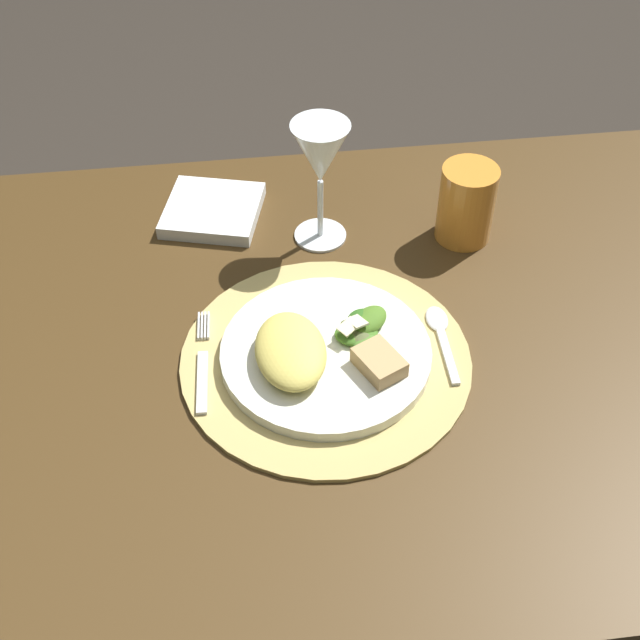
{
  "coord_description": "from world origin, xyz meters",
  "views": [
    {
      "loc": [
        -0.09,
        -0.71,
        1.48
      ],
      "look_at": [
        -0.0,
        0.02,
        0.73
      ],
      "focal_mm": 47.96,
      "sensor_mm": 36.0,
      "label": 1
    }
  ],
  "objects_px": {
    "dinner_plate": "(325,353)",
    "wine_glass": "(320,158)",
    "dining_table": "(322,437)",
    "amber_tumbler": "(466,204)",
    "fork": "(203,366)",
    "spoon": "(440,330)",
    "napkin": "(213,210)"
  },
  "relations": [
    {
      "from": "spoon",
      "to": "amber_tumbler",
      "type": "relative_size",
      "value": 1.19
    },
    {
      "from": "spoon",
      "to": "wine_glass",
      "type": "distance_m",
      "value": 0.27
    },
    {
      "from": "fork",
      "to": "spoon",
      "type": "height_order",
      "value": "spoon"
    },
    {
      "from": "napkin",
      "to": "fork",
      "type": "bearing_deg",
      "value": -94.37
    },
    {
      "from": "amber_tumbler",
      "to": "fork",
      "type": "bearing_deg",
      "value": -150.33
    },
    {
      "from": "dinner_plate",
      "to": "wine_glass",
      "type": "distance_m",
      "value": 0.26
    },
    {
      "from": "dining_table",
      "to": "amber_tumbler",
      "type": "height_order",
      "value": "amber_tumbler"
    },
    {
      "from": "napkin",
      "to": "spoon",
      "type": "bearing_deg",
      "value": -45.34
    },
    {
      "from": "wine_glass",
      "to": "amber_tumbler",
      "type": "relative_size",
      "value": 1.63
    },
    {
      "from": "dining_table",
      "to": "fork",
      "type": "bearing_deg",
      "value": -169.19
    },
    {
      "from": "dining_table",
      "to": "spoon",
      "type": "height_order",
      "value": "spoon"
    },
    {
      "from": "napkin",
      "to": "wine_glass",
      "type": "bearing_deg",
      "value": -23.98
    },
    {
      "from": "wine_glass",
      "to": "amber_tumbler",
      "type": "xyz_separation_m",
      "value": [
        0.2,
        -0.02,
        -0.08
      ]
    },
    {
      "from": "dinner_plate",
      "to": "wine_glass",
      "type": "bearing_deg",
      "value": 84.3
    },
    {
      "from": "dining_table",
      "to": "amber_tumbler",
      "type": "distance_m",
      "value": 0.37
    },
    {
      "from": "wine_glass",
      "to": "fork",
      "type": "bearing_deg",
      "value": -126.32
    },
    {
      "from": "dining_table",
      "to": "wine_glass",
      "type": "xyz_separation_m",
      "value": [
        0.02,
        0.2,
        0.32
      ]
    },
    {
      "from": "napkin",
      "to": "wine_glass",
      "type": "xyz_separation_m",
      "value": [
        0.15,
        -0.06,
        0.12
      ]
    },
    {
      "from": "dinner_plate",
      "to": "napkin",
      "type": "bearing_deg",
      "value": 112.46
    },
    {
      "from": "dinner_plate",
      "to": "spoon",
      "type": "xyz_separation_m",
      "value": [
        0.15,
        0.03,
        -0.01
      ]
    },
    {
      "from": "dinner_plate",
      "to": "napkin",
      "type": "relative_size",
      "value": 1.93
    },
    {
      "from": "dining_table",
      "to": "wine_glass",
      "type": "relative_size",
      "value": 7.42
    },
    {
      "from": "spoon",
      "to": "fork",
      "type": "bearing_deg",
      "value": -175.62
    },
    {
      "from": "dining_table",
      "to": "wine_glass",
      "type": "bearing_deg",
      "value": 83.63
    },
    {
      "from": "wine_glass",
      "to": "dining_table",
      "type": "bearing_deg",
      "value": -96.37
    },
    {
      "from": "fork",
      "to": "amber_tumbler",
      "type": "xyz_separation_m",
      "value": [
        0.36,
        0.21,
        0.05
      ]
    },
    {
      "from": "dinner_plate",
      "to": "wine_glass",
      "type": "relative_size",
      "value": 1.4
    },
    {
      "from": "dinner_plate",
      "to": "wine_glass",
      "type": "xyz_separation_m",
      "value": [
        0.02,
        0.23,
        0.12
      ]
    },
    {
      "from": "spoon",
      "to": "napkin",
      "type": "height_order",
      "value": "napkin"
    },
    {
      "from": "wine_glass",
      "to": "dinner_plate",
      "type": "bearing_deg",
      "value": -95.7
    },
    {
      "from": "napkin",
      "to": "amber_tumbler",
      "type": "bearing_deg",
      "value": -14.22
    },
    {
      "from": "fork",
      "to": "wine_glass",
      "type": "bearing_deg",
      "value": 53.68
    }
  ]
}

